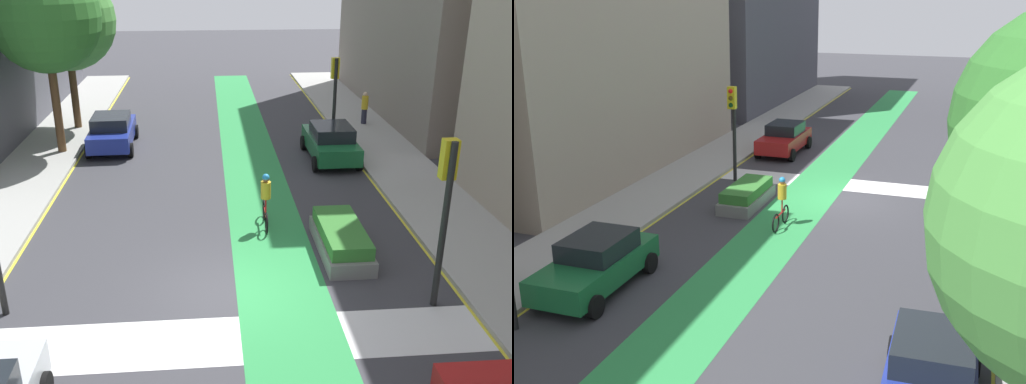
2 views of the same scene
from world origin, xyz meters
TOP-DOWN VIEW (x-y plane):
  - ground_plane at (0.00, 0.00)m, footprint 120.00×120.00m
  - bike_lane_paint at (1.45, 0.00)m, footprint 2.40×60.00m
  - crosswalk_band at (0.00, -2.00)m, footprint 12.00×1.80m
  - sidewalk_right at (7.50, 0.00)m, footprint 3.00×60.00m
  - curb_stripe_right at (6.00, 0.00)m, footprint 0.16×60.00m
  - traffic_signal_near_right at (5.14, -0.87)m, footprint 0.35×0.52m
  - traffic_signal_far_right at (5.56, 13.13)m, footprint 0.35×0.52m
  - car_green_right_far at (4.87, 10.32)m, footprint 2.03×4.21m
  - car_blue_left_far at (-4.69, 12.82)m, footprint 2.12×4.25m
  - cyclist_in_lane at (1.40, 3.84)m, footprint 0.32×1.73m
  - pedestrian_sidewalk_right_a at (7.72, 15.46)m, footprint 0.34×0.34m
  - street_tree_near at (-6.81, 12.07)m, footprint 4.56×4.56m
  - street_tree_far at (-6.90, 16.05)m, footprint 4.73×4.73m
  - median_planter at (3.45, 1.98)m, footprint 1.31×3.29m

SIDE VIEW (x-z plane):
  - ground_plane at x=0.00m, z-range 0.00..0.00m
  - crosswalk_band at x=0.00m, z-range 0.00..0.01m
  - bike_lane_paint at x=1.45m, z-range 0.00..0.01m
  - curb_stripe_right at x=6.00m, z-range 0.00..0.01m
  - sidewalk_right at x=7.50m, z-range 0.00..0.15m
  - median_planter at x=3.45m, z-range -0.02..0.83m
  - car_green_right_far at x=4.87m, z-range 0.02..1.59m
  - car_blue_left_far at x=-4.69m, z-range 0.02..1.59m
  - cyclist_in_lane at x=1.40m, z-range 0.04..1.90m
  - pedestrian_sidewalk_right_a at x=7.72m, z-range 0.16..1.81m
  - traffic_signal_far_right at x=5.56m, z-range 0.79..4.69m
  - traffic_signal_near_right at x=5.14m, z-range 0.86..5.11m
  - street_tree_far at x=-6.90m, z-range 1.56..9.15m
  - street_tree_near at x=-6.81m, z-range 1.86..9.87m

